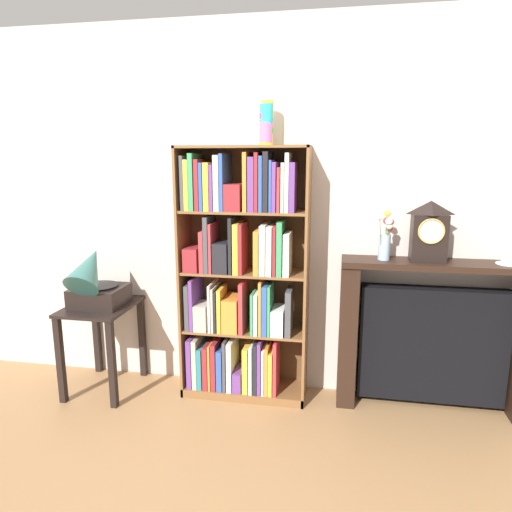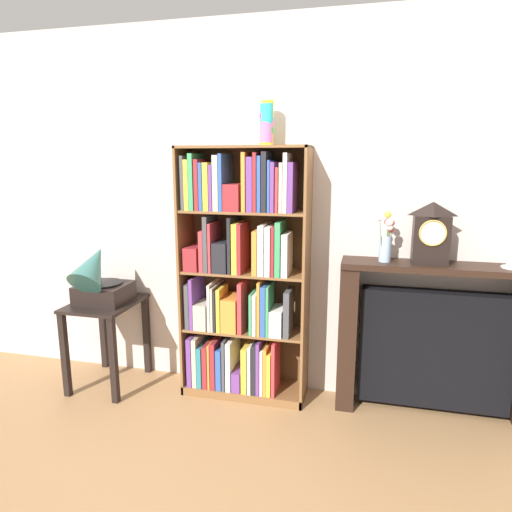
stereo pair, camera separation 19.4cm
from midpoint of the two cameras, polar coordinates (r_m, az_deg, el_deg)
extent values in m
cube|color=#997047|center=(3.33, -0.32, -18.13)|extent=(7.99, 6.40, 0.02)
cube|color=beige|center=(3.21, 3.27, 5.49)|extent=(4.99, 0.08, 2.60)
cube|color=brown|center=(3.25, -7.07, -2.06)|extent=(0.02, 0.32, 1.76)
cube|color=brown|center=(3.05, 8.20, -3.00)|extent=(0.02, 0.32, 1.76)
cube|color=brown|center=(3.27, 0.96, -1.89)|extent=(0.88, 0.01, 1.76)
cube|color=brown|center=(3.03, 0.34, 13.62)|extent=(0.88, 0.32, 0.02)
cube|color=brown|center=(3.44, 0.30, -16.38)|extent=(0.88, 0.32, 0.06)
cube|color=#663884|center=(3.41, -6.20, -12.72)|extent=(0.03, 0.22, 0.36)
cube|color=#B2A893|center=(3.42, -5.42, -12.65)|extent=(0.03, 0.27, 0.36)
cube|color=teal|center=(3.42, -4.81, -13.16)|extent=(0.03, 0.27, 0.30)
cube|color=maroon|center=(3.38, -4.30, -13.36)|extent=(0.04, 0.21, 0.32)
cube|color=orange|center=(3.39, -3.68, -13.14)|extent=(0.02, 0.26, 0.33)
cube|color=maroon|center=(3.36, -3.27, -13.21)|extent=(0.03, 0.22, 0.34)
cube|color=#2D519E|center=(3.36, -2.52, -13.60)|extent=(0.04, 0.23, 0.30)
cube|color=#424247|center=(3.34, -1.93, -13.17)|extent=(0.02, 0.22, 0.37)
cube|color=white|center=(3.35, -1.22, -13.16)|extent=(0.03, 0.27, 0.36)
cube|color=#663884|center=(3.36, -0.42, -15.13)|extent=(0.06, 0.21, 0.14)
cube|color=gold|center=(3.32, 0.68, -13.66)|extent=(0.04, 0.25, 0.33)
cube|color=white|center=(3.30, 1.31, -13.67)|extent=(0.02, 0.23, 0.34)
cube|color=black|center=(3.29, 1.87, -13.55)|extent=(0.03, 0.24, 0.36)
cube|color=#663884|center=(3.28, 2.35, -13.53)|extent=(0.02, 0.23, 0.38)
cube|color=white|center=(3.30, 2.85, -13.85)|extent=(0.02, 0.25, 0.33)
cube|color=orange|center=(3.28, 3.21, -13.92)|extent=(0.02, 0.22, 0.34)
cube|color=gold|center=(3.29, 3.73, -14.19)|extent=(0.03, 0.23, 0.31)
cube|color=#C63338|center=(3.26, 4.27, -13.67)|extent=(0.02, 0.22, 0.39)
cube|color=brown|center=(3.24, 0.31, -9.22)|extent=(0.84, 0.30, 0.02)
cube|color=#424247|center=(3.27, -6.32, -5.96)|extent=(0.03, 0.24, 0.32)
cube|color=#663884|center=(3.27, -5.73, -5.60)|extent=(0.02, 0.27, 0.36)
cube|color=#B2A893|center=(3.23, -4.94, -7.43)|extent=(0.09, 0.18, 0.18)
cube|color=white|center=(3.22, -3.63, -6.11)|extent=(0.02, 0.24, 0.33)
cube|color=#B2A893|center=(3.22, -3.22, -6.28)|extent=(0.02, 0.26, 0.31)
cube|color=black|center=(3.21, -2.94, -6.52)|extent=(0.02, 0.24, 0.29)
cube|color=gold|center=(3.19, -2.55, -6.55)|extent=(0.03, 0.21, 0.30)
cube|color=orange|center=(3.19, -1.19, -7.14)|extent=(0.11, 0.24, 0.24)
cube|color=#C63338|center=(3.15, 0.18, -6.26)|extent=(0.03, 0.23, 0.35)
cube|color=#388E56|center=(3.15, 1.54, -6.93)|extent=(0.02, 0.24, 0.29)
cube|color=white|center=(3.14, 2.01, -6.99)|extent=(0.02, 0.24, 0.28)
cube|color=orange|center=(3.13, 2.58, -6.21)|extent=(0.02, 0.26, 0.37)
cube|color=#2D519E|center=(3.13, 3.13, -6.48)|extent=(0.03, 0.26, 0.35)
cube|color=#388E56|center=(3.10, 3.59, -6.67)|extent=(0.02, 0.21, 0.35)
cube|color=white|center=(3.13, 4.59, -8.17)|extent=(0.08, 0.22, 0.18)
cube|color=#424247|center=(3.09, 5.95, -7.07)|extent=(0.04, 0.21, 0.32)
cube|color=brown|center=(3.12, 0.32, -2.01)|extent=(0.84, 0.30, 0.02)
cube|color=maroon|center=(3.17, -5.88, -0.16)|extent=(0.10, 0.24, 0.16)
cube|color=#C63338|center=(3.12, -4.61, 0.78)|extent=(0.03, 0.22, 0.28)
cube|color=#424247|center=(3.11, -4.00, 1.69)|extent=(0.03, 0.24, 0.38)
cube|color=#C63338|center=(3.10, -3.50, 1.25)|extent=(0.02, 0.24, 0.34)
cube|color=black|center=(3.07, -2.45, -0.08)|extent=(0.10, 0.18, 0.21)
cube|color=black|center=(3.08, -0.98, 1.57)|extent=(0.02, 0.27, 0.38)
cube|color=gold|center=(3.06, -0.37, 1.16)|extent=(0.04, 0.25, 0.34)
cube|color=maroon|center=(3.05, 0.26, 1.10)|extent=(0.02, 0.24, 0.34)
cube|color=orange|center=(3.05, 2.18, 0.68)|extent=(0.03, 0.27, 0.29)
cube|color=white|center=(3.03, 2.92, 0.97)|extent=(0.04, 0.26, 0.33)
cube|color=white|center=(3.00, 3.65, 0.77)|extent=(0.04, 0.21, 0.32)
cube|color=maroon|center=(3.00, 4.35, 0.83)|extent=(0.02, 0.23, 0.33)
cube|color=#388E56|center=(3.00, 4.99, 1.09)|extent=(0.04, 0.25, 0.36)
cube|color=white|center=(2.99, 5.80, 0.28)|extent=(0.04, 0.22, 0.28)
cube|color=brown|center=(3.04, 0.33, 5.69)|extent=(0.84, 0.30, 0.02)
cube|color=#424247|center=(3.11, -6.84, 9.20)|extent=(0.02, 0.23, 0.36)
cube|color=gold|center=(3.10, -6.30, 8.98)|extent=(0.03, 0.24, 0.33)
cube|color=#388E56|center=(3.09, -5.73, 9.34)|extent=(0.03, 0.24, 0.37)
cube|color=maroon|center=(3.07, -5.11, 8.99)|extent=(0.03, 0.22, 0.33)
cube|color=#2D519E|center=(3.07, -4.56, 8.80)|extent=(0.02, 0.23, 0.31)
cube|color=gold|center=(3.06, -3.92, 8.80)|extent=(0.04, 0.23, 0.31)
cube|color=#663884|center=(3.06, -3.25, 8.68)|extent=(0.02, 0.26, 0.30)
cube|color=#B2A893|center=(3.03, -2.73, 9.23)|extent=(0.04, 0.22, 0.36)
cube|color=#2D519E|center=(3.04, -1.99, 9.34)|extent=(0.02, 0.27, 0.37)
cube|color=maroon|center=(3.00, -0.86, 7.45)|extent=(0.11, 0.20, 0.18)
cube|color=orange|center=(3.00, 0.83, 9.38)|extent=(0.03, 0.25, 0.38)
cube|color=#663884|center=(2.98, 1.53, 9.08)|extent=(0.04, 0.23, 0.35)
cube|color=maroon|center=(2.97, 2.19, 9.33)|extent=(0.02, 0.23, 0.37)
cube|color=#2D519E|center=(2.96, 2.69, 9.12)|extent=(0.02, 0.21, 0.35)
cube|color=black|center=(2.96, 3.34, 9.36)|extent=(0.03, 0.24, 0.38)
cube|color=#2D519E|center=(2.96, 3.95, 8.85)|extent=(0.02, 0.24, 0.33)
cube|color=#663884|center=(2.95, 4.37, 8.72)|extent=(0.02, 0.23, 0.32)
cube|color=#C63338|center=(2.95, 4.91, 8.38)|extent=(0.02, 0.23, 0.28)
cube|color=#B2A893|center=(2.95, 5.43, 8.66)|extent=(0.02, 0.24, 0.31)
cube|color=white|center=(2.93, 5.93, 9.21)|extent=(0.03, 0.22, 0.37)
cube|color=#663884|center=(2.93, 6.58, 8.64)|extent=(0.03, 0.23, 0.31)
cylinder|color=yellow|center=(3.02, 3.21, 14.79)|extent=(0.09, 0.09, 0.11)
cylinder|color=pink|center=(3.02, 3.20, 15.15)|extent=(0.09, 0.09, 0.11)
cylinder|color=pink|center=(3.02, 3.20, 15.52)|extent=(0.09, 0.09, 0.11)
cylinder|color=green|center=(3.02, 3.20, 15.88)|extent=(0.09, 0.09, 0.11)
cylinder|color=green|center=(3.03, 3.26, 16.24)|extent=(0.09, 0.09, 0.11)
cylinder|color=purple|center=(3.03, 3.22, 16.61)|extent=(0.09, 0.09, 0.11)
cylinder|color=pink|center=(3.03, 3.27, 16.97)|extent=(0.09, 0.09, 0.11)
cylinder|color=#28B2B7|center=(3.03, 3.27, 17.33)|extent=(0.09, 0.09, 0.11)
cylinder|color=#28B2B7|center=(3.03, 3.27, 17.70)|extent=(0.09, 0.09, 0.11)
cylinder|color=yellow|center=(3.03, 3.30, 18.06)|extent=(0.09, 0.09, 0.11)
cylinder|color=white|center=(3.04, 3.30, 18.42)|extent=(0.09, 0.09, 0.11)
cube|color=black|center=(3.48, -17.07, -5.75)|extent=(0.45, 0.55, 0.02)
cube|color=black|center=(3.50, -21.57, -11.59)|extent=(0.04, 0.04, 0.62)
cube|color=black|center=(3.30, -15.97, -12.64)|extent=(0.04, 0.04, 0.62)
cube|color=black|center=(3.87, -17.41, -9.01)|extent=(0.04, 0.04, 0.62)
cube|color=black|center=(3.69, -12.22, -9.75)|extent=(0.04, 0.04, 0.62)
cube|color=black|center=(3.45, -17.15, -4.50)|extent=(0.35, 0.32, 0.14)
cylinder|color=black|center=(3.43, -17.23, -3.31)|extent=(0.27, 0.27, 0.01)
cylinder|color=#2D605B|center=(3.39, -17.66, -3.12)|extent=(0.03, 0.03, 0.06)
cone|color=#2D605B|center=(3.30, -18.41, -1.19)|extent=(0.24, 0.39, 0.38)
cube|color=black|center=(3.08, 24.16, -1.35)|extent=(1.24, 0.27, 0.04)
cube|color=black|center=(3.18, 13.29, -9.90)|extent=(0.12, 0.25, 0.99)
cube|color=black|center=(3.29, 23.19, -10.78)|extent=(0.96, 0.14, 0.79)
cube|color=black|center=(3.04, 22.95, 1.87)|extent=(0.21, 0.14, 0.30)
pyramid|color=black|center=(3.01, 23.25, 5.51)|extent=(0.21, 0.14, 0.09)
cylinder|color=silver|center=(2.96, 23.24, 2.67)|extent=(0.15, 0.01, 0.15)
torus|color=#B79347|center=(2.96, 23.25, 2.67)|extent=(0.16, 0.01, 0.16)
cylinder|color=#99B2D1|center=(3.02, 17.79, 0.88)|extent=(0.08, 0.08, 0.17)
cylinder|color=#4C753D|center=(2.99, 18.06, 1.76)|extent=(0.02, 0.05, 0.24)
sphere|color=silver|center=(2.95, 18.36, 3.99)|extent=(0.05, 0.05, 0.05)
cylinder|color=#4C753D|center=(3.00, 18.14, 1.79)|extent=(0.03, 0.05, 0.24)
sphere|color=red|center=(2.96, 18.62, 3.98)|extent=(0.04, 0.04, 0.04)
cylinder|color=#4C753D|center=(2.97, 17.35, 2.02)|extent=(0.04, 0.06, 0.27)
sphere|color=silver|center=(2.92, 17.23, 4.55)|extent=(0.03, 0.03, 0.03)
cylinder|color=#4C753D|center=(3.00, 17.93, 1.54)|extent=(0.04, 0.05, 0.21)
sphere|color=silver|center=(2.96, 18.41, 3.46)|extent=(0.04, 0.04, 0.04)
cylinder|color=#4C753D|center=(3.05, 17.95, 1.89)|extent=(0.01, 0.05, 0.24)
sphere|color=red|center=(3.05, 18.13, 4.13)|extent=(0.05, 0.05, 0.05)
cylinder|color=#4C753D|center=(2.99, 18.06, 2.27)|extent=(0.01, 0.05, 0.29)
sphere|color=yellow|center=(2.95, 18.18, 5.01)|extent=(0.04, 0.04, 0.04)
cylinder|color=#4C753D|center=(3.00, 18.00, 1.35)|extent=(0.05, 0.02, 0.20)
sphere|color=red|center=(2.98, 18.52, 3.15)|extent=(0.03, 0.03, 0.03)
camera|label=1|loc=(0.10, -88.20, 0.38)|focal=31.60mm
camera|label=2|loc=(0.10, 91.80, -0.38)|focal=31.60mm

